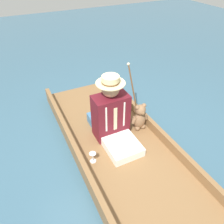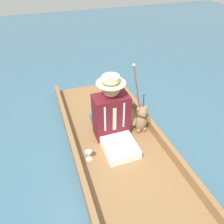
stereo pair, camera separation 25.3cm
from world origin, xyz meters
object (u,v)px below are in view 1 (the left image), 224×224
object	(u,v)px
seated_person	(113,117)
wine_glass	(93,155)
walking_cane	(133,87)

from	to	relation	value
seated_person	wine_glass	xyz separation A→B (m)	(0.40, 0.28, -0.22)
wine_glass	seated_person	bearing A→B (deg)	-144.77
wine_glass	walking_cane	world-z (taller)	walking_cane
seated_person	walking_cane	xyz separation A→B (m)	(-0.48, -0.35, 0.12)
seated_person	walking_cane	bearing A→B (deg)	-140.81
wine_glass	walking_cane	size ratio (longest dim) A/B	0.17
seated_person	wine_glass	world-z (taller)	seated_person
wine_glass	walking_cane	distance (m)	1.13
seated_person	walking_cane	world-z (taller)	seated_person
wine_glass	walking_cane	xyz separation A→B (m)	(-0.88, -0.62, 0.34)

